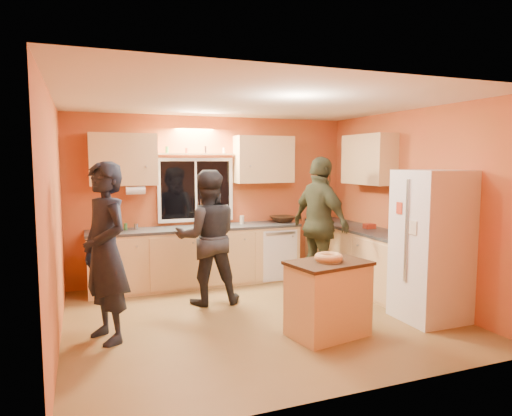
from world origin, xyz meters
name	(u,v)px	position (x,y,z in m)	size (l,w,h in m)	color
ground	(259,317)	(0.00, 0.00, 0.00)	(4.50, 4.50, 0.00)	brown
room_shell	(256,183)	(0.12, 0.41, 1.62)	(4.54, 4.04, 2.61)	#B1652D
back_counter	(220,254)	(0.01, 1.70, 0.45)	(4.23, 0.62, 0.90)	#D9B872
right_counter	(370,260)	(1.95, 0.50, 0.45)	(0.62, 1.84, 0.90)	#D9B872
refrigerator	(431,246)	(1.89, -0.80, 0.90)	(0.72, 0.70, 1.80)	silver
island	(328,298)	(0.49, -0.81, 0.42)	(0.94, 0.72, 0.82)	#D9B872
bundt_pastry	(329,257)	(0.49, -0.81, 0.87)	(0.31, 0.31, 0.09)	tan
person_left	(105,252)	(-1.77, -0.08, 0.95)	(0.69, 0.46, 1.90)	black
person_center	(207,237)	(-0.44, 0.78, 0.89)	(0.87, 0.68, 1.79)	black
person_right	(320,224)	(1.26, 0.76, 0.98)	(1.15, 0.48, 1.97)	#2F3622
mixing_bowl	(283,219)	(1.10, 1.75, 0.95)	(0.40, 0.40, 0.10)	black
utensil_crock	(200,221)	(-0.29, 1.75, 0.99)	(0.14, 0.14, 0.17)	beige
potted_plant	(406,226)	(1.92, -0.30, 1.06)	(0.29, 0.25, 0.32)	gray
red_box	(369,226)	(2.02, 0.63, 0.94)	(0.16, 0.12, 0.07)	#B0321B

